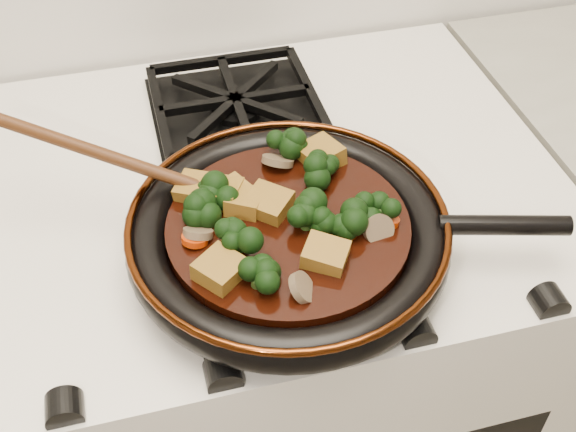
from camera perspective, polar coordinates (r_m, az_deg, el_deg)
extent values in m
cube|color=white|center=(1.26, -1.73, -12.52)|extent=(0.76, 0.60, 0.90)
cylinder|color=black|center=(0.79, 0.00, -1.92)|extent=(0.32, 0.32, 0.01)
torus|color=black|center=(0.78, 0.00, -1.47)|extent=(0.35, 0.35, 0.04)
torus|color=#461E0A|center=(0.77, 0.00, -0.37)|extent=(0.35, 0.35, 0.01)
cylinder|color=black|center=(0.80, 16.71, -0.70)|extent=(0.14, 0.06, 0.02)
cylinder|color=black|center=(0.78, 0.00, -1.11)|extent=(0.26, 0.26, 0.02)
cube|color=olive|center=(0.84, 2.58, 4.83)|extent=(0.06, 0.06, 0.03)
cube|color=olive|center=(0.80, -4.29, 1.84)|extent=(0.05, 0.05, 0.02)
cube|color=olive|center=(0.80, -7.32, 2.13)|extent=(0.06, 0.05, 0.03)
cube|color=olive|center=(0.78, -1.57, 0.94)|extent=(0.06, 0.06, 0.03)
cube|color=olive|center=(0.72, -5.37, -4.29)|extent=(0.06, 0.06, 0.03)
cube|color=olive|center=(0.80, -5.40, 1.81)|extent=(0.06, 0.06, 0.03)
cube|color=olive|center=(0.73, 2.97, -3.14)|extent=(0.06, 0.06, 0.03)
cube|color=olive|center=(0.78, -3.42, 1.08)|extent=(0.05, 0.05, 0.03)
cylinder|color=#C03005|center=(0.77, 7.75, -0.26)|extent=(0.03, 0.03, 0.02)
cylinder|color=#C03005|center=(0.75, -4.28, -1.53)|extent=(0.03, 0.03, 0.01)
cylinder|color=#C03005|center=(0.76, 4.53, -1.07)|extent=(0.03, 0.03, 0.02)
cylinder|color=#C03005|center=(0.75, -7.36, -1.80)|extent=(0.03, 0.03, 0.02)
cylinder|color=brown|center=(0.84, -0.82, 4.38)|extent=(0.05, 0.05, 0.03)
cylinder|color=brown|center=(0.76, -7.12, -1.35)|extent=(0.04, 0.04, 0.02)
cylinder|color=brown|center=(0.70, 1.13, -5.68)|extent=(0.04, 0.04, 0.03)
cylinder|color=brown|center=(0.76, 7.17, -1.06)|extent=(0.04, 0.03, 0.03)
ellipsoid|color=#45230E|center=(0.80, -5.41, 1.76)|extent=(0.07, 0.06, 0.02)
cylinder|color=#45230E|center=(0.82, -14.70, 4.83)|extent=(0.02, 0.02, 0.28)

